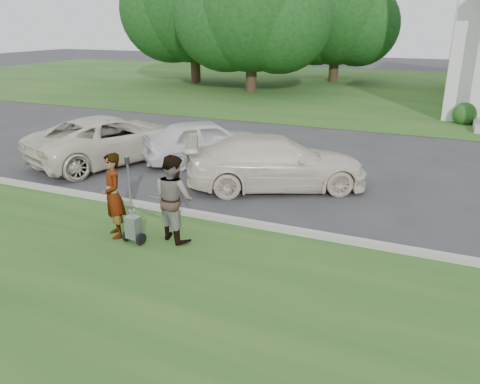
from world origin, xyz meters
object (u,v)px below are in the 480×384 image
Objects in this scene: tree_back at (337,20)px; car_c at (277,162)px; tree_left at (252,14)px; tree_far at (193,7)px; striping_cart at (134,228)px; car_b at (206,141)px; person_left at (113,196)px; car_a at (112,139)px; parking_meter_near at (128,177)px; person_right at (174,198)px.

tree_back is 27.15m from car_c.
tree_far is (-6.00, 3.00, 0.58)m from tree_left.
tree_back is at bearing 100.80° from striping_cart.
car_b is at bearing 109.16° from striping_cart.
tree_left is 8.95m from tree_back.
person_left is (-0.58, 0.14, 0.60)m from striping_cart.
tree_left reaches higher than tree_back.
car_a is (-1.86, -26.13, -3.94)m from tree_back.
car_b is at bearing -73.09° from tree_left.
tree_left is 24.65m from striping_cart.
parking_meter_near is at bearing -75.90° from tree_left.
tree_left is 2.04× the size of car_c.
striping_cart is 0.16× the size of car_a.
tree_left reaches higher than person_left.
tree_left is at bearing -26.56° from tree_far.
tree_back is at bearing 26.56° from tree_far.
car_b is (-1.48, 6.34, 0.38)m from striping_cart.
person_right is at bearing 154.27° from car_b.
parking_meter_near is (5.47, -21.77, -4.18)m from tree_left.
person_right is at bearing -62.57° from tree_far.
tree_back is at bearing 63.43° from tree_left.
tree_far is at bearing -153.44° from tree_back.
tree_far is 27.71m from parking_meter_near.
tree_back is at bearing -61.05° from person_right.
parking_meter_near is (-0.58, 1.35, -0.03)m from person_left.
tree_far reaches higher than car_c.
tree_back is at bearing 92.82° from parking_meter_near.
tree_left is 22.84m from parking_meter_near.
tree_far reaches higher than parking_meter_near.
parking_meter_near is 0.26× the size of car_a.
car_a reaches higher than striping_cart.
tree_far is at bearing 114.85° from parking_meter_near.
parking_meter_near is 4.87m from car_b.
person_right is at bearing 140.35° from car_c.
tree_far is at bearing -47.62° from car_a.
tree_far reaches higher than tree_left.
striping_cart is 1.08m from person_right.
person_left is at bearing 172.59° from striping_cart.
striping_cart is at bearing -74.10° from tree_left.
car_b reaches higher than parking_meter_near.
tree_far is 29.62m from striping_cart.
car_c is (6.12, -0.38, -0.04)m from car_a.
tree_left reaches higher than car_b.
car_a is at bearing -94.07° from tree_back.
person_right reaches higher than person_left.
tree_back reaches higher than striping_cart.
person_right reaches higher than striping_cart.
car_a is (8.14, -21.13, -4.90)m from tree_far.
striping_cart is 0.85m from person_left.
striping_cart is at bearing 26.48° from person_left.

